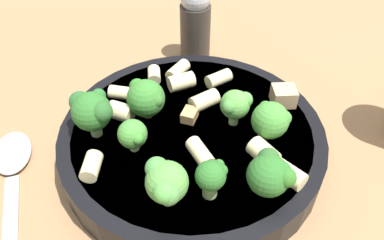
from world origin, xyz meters
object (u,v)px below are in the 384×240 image
broccoli_floret_0 (92,110)px  broccoli_floret_5 (133,135)px  spoon (12,171)px  pasta_bowl (192,138)px  broccoli_floret_2 (236,105)px  rigatoni_10 (182,82)px  broccoli_floret_6 (145,98)px  rigatoni_5 (287,173)px  rigatoni_0 (178,70)px  rigatoni_9 (154,75)px  rigatoni_1 (204,101)px  rigatoni_3 (196,154)px  chicken_chunk_0 (185,116)px  rigatoni_8 (120,93)px  broccoli_floret_7 (271,120)px  broccoli_floret_4 (214,176)px  rigatoni_2 (121,112)px  rigatoni_6 (263,153)px  rigatoni_7 (219,79)px  pepper_shaker (195,23)px  broccoli_floret_1 (270,174)px  rigatoni_4 (91,166)px  broccoli_floret_3 (166,183)px  chicken_chunk_1 (284,96)px

broccoli_floret_0 → broccoli_floret_5: (0.03, 0.03, -0.01)m
spoon → pasta_bowl: bearing=89.0°
broccoli_floret_2 → rigatoni_10: broccoli_floret_2 is taller
broccoli_floret_6 → rigatoni_5: size_ratio=1.31×
rigatoni_0 → rigatoni_9: (0.00, -0.03, -0.00)m
rigatoni_1 → rigatoni_3: bearing=-17.8°
pasta_bowl → chicken_chunk_0: bearing=-160.2°
rigatoni_3 → rigatoni_9: size_ratio=1.43×
rigatoni_8 → rigatoni_10: rigatoni_10 is taller
rigatoni_9 → broccoli_floret_0: bearing=-40.4°
rigatoni_0 → broccoli_floret_7: bearing=31.5°
broccoli_floret_5 → rigatoni_5: bearing=64.8°
broccoli_floret_2 → broccoli_floret_0: bearing=-94.8°
broccoli_floret_4 → spoon: size_ratio=0.19×
rigatoni_2 → rigatoni_6: bearing=56.9°
broccoli_floret_4 → rigatoni_7: size_ratio=1.29×
pasta_bowl → pepper_shaker: bearing=168.2°
broccoli_floret_4 → rigatoni_2: bearing=-146.9°
broccoli_floret_4 → rigatoni_10: 0.14m
broccoli_floret_1 → broccoli_floret_0: bearing=-124.7°
pepper_shaker → broccoli_floret_7: bearing=9.4°
broccoli_floret_0 → rigatoni_1: bearing=99.9°
broccoli_floret_6 → rigatoni_7: 0.09m
broccoli_floret_1 → rigatoni_5: 0.03m
pasta_bowl → broccoli_floret_0: 0.10m
broccoli_floret_2 → pepper_shaker: size_ratio=0.36×
rigatoni_4 → rigatoni_1: bearing=120.9°
chicken_chunk_0 → broccoli_floret_3: bearing=-17.9°
broccoli_floret_2 → rigatoni_0: size_ratio=1.27×
broccoli_floret_3 → broccoli_floret_5: 0.06m
broccoli_floret_3 → rigatoni_9: broccoli_floret_3 is taller
rigatoni_2 → rigatoni_8: (-0.03, 0.00, -0.00)m
rigatoni_6 → rigatoni_2: bearing=-123.1°
pasta_bowl → rigatoni_9: 0.09m
broccoli_floret_3 → broccoli_floret_1: bearing=87.2°
broccoli_floret_2 → rigatoni_4: bearing=-74.8°
rigatoni_5 → chicken_chunk_0: size_ratio=1.75×
broccoli_floret_2 → rigatoni_10: 0.08m
pasta_bowl → broccoli_floret_6: size_ratio=6.40×
rigatoni_4 → rigatoni_9: 0.13m
broccoli_floret_7 → rigatoni_2: size_ratio=1.64×
broccoli_floret_4 → spoon: broccoli_floret_4 is taller
pasta_bowl → pepper_shaker: 0.17m
rigatoni_5 → chicken_chunk_1: (-0.09, 0.03, 0.00)m
pepper_shaker → chicken_chunk_1: bearing=22.7°
broccoli_floret_3 → rigatoni_10: (-0.14, 0.03, -0.02)m
pasta_bowl → broccoli_floret_1: bearing=28.6°
broccoli_floret_5 → rigatoni_0: bearing=151.8°
broccoli_floret_5 → chicken_chunk_1: bearing=103.9°
broccoli_floret_1 → rigatoni_0: broccoli_floret_1 is taller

